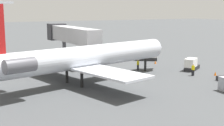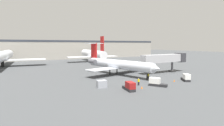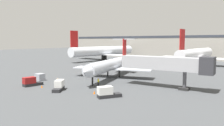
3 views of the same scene
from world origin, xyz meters
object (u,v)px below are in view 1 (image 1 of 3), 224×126
object	(u,v)px
ground_crew_loader	(138,65)
traffic_cone_far	(215,74)
ground_crew_marshaller	(193,70)
regional_jet	(81,57)
baggage_tug_lead	(149,56)
traffic_cone_near	(155,62)
baggage_tug_spare	(191,65)
jet_bridge	(70,35)

from	to	relation	value
ground_crew_loader	traffic_cone_far	xyz separation A→B (m)	(-8.40, -7.64, -0.58)
ground_crew_marshaller	traffic_cone_far	world-z (taller)	ground_crew_marshaller
regional_jet	traffic_cone_far	world-z (taller)	regional_jet
ground_crew_marshaller	ground_crew_loader	bearing A→B (deg)	33.80
ground_crew_marshaller	ground_crew_loader	xyz separation A→B (m)	(7.03, 4.70, 0.00)
regional_jet	ground_crew_loader	xyz separation A→B (m)	(3.89, -11.02, -2.58)
baggage_tug_lead	regional_jet	bearing A→B (deg)	121.32
regional_jet	traffic_cone_near	size ratio (longest dim) A/B	54.82
regional_jet	baggage_tug_lead	xyz separation A→B (m)	(10.86, -17.84, -2.60)
regional_jet	baggage_tug_lead	world-z (taller)	regional_jet
ground_crew_marshaller	baggage_tug_lead	xyz separation A→B (m)	(13.99, -2.12, -0.02)
baggage_tug_spare	traffic_cone_far	bearing A→B (deg)	-175.05
baggage_tug_lead	traffic_cone_near	distance (m)	3.56
regional_jet	jet_bridge	bearing A→B (deg)	-16.03
regional_jet	ground_crew_marshaller	xyz separation A→B (m)	(-3.14, -15.73, -2.58)
jet_bridge	ground_crew_marshaller	distance (m)	23.21
baggage_tug_lead	traffic_cone_far	xyz separation A→B (m)	(-15.37, -0.82, -0.56)
ground_crew_loader	traffic_cone_near	world-z (taller)	ground_crew_loader
regional_jet	traffic_cone_near	xyz separation A→B (m)	(7.46, -16.92, -3.16)
baggage_tug_lead	traffic_cone_far	size ratio (longest dim) A/B	7.44
ground_crew_loader	baggage_tug_spare	size ratio (longest dim) A/B	0.41
baggage_tug_lead	ground_crew_loader	bearing A→B (deg)	135.61
jet_bridge	ground_crew_marshaller	world-z (taller)	jet_bridge
ground_crew_marshaller	ground_crew_loader	distance (m)	8.46
regional_jet	baggage_tug_lead	size ratio (longest dim) A/B	7.37
ground_crew_marshaller	traffic_cone_far	size ratio (longest dim) A/B	3.07
traffic_cone_near	traffic_cone_far	xyz separation A→B (m)	(-11.97, -1.75, 0.00)
jet_bridge	baggage_tug_lead	distance (m)	14.89
traffic_cone_far	traffic_cone_near	bearing A→B (deg)	8.30
baggage_tug_lead	baggage_tug_spare	size ratio (longest dim) A/B	0.99
ground_crew_marshaller	traffic_cone_far	xyz separation A→B (m)	(-1.37, -2.94, -0.58)
regional_jet	baggage_tug_spare	size ratio (longest dim) A/B	7.29
regional_jet	baggage_tug_lead	distance (m)	21.05
jet_bridge	baggage_tug_spare	size ratio (longest dim) A/B	4.44
ground_crew_loader	regional_jet	bearing A→B (deg)	109.45
baggage_tug_lead	baggage_tug_spare	distance (m)	10.86
regional_jet	ground_crew_marshaller	world-z (taller)	regional_jet
regional_jet	traffic_cone_far	xyz separation A→B (m)	(-4.51, -18.67, -3.16)
traffic_cone_near	baggage_tug_spare	bearing A→B (deg)	-169.70
traffic_cone_far	baggage_tug_spare	bearing A→B (deg)	4.95
jet_bridge	traffic_cone_near	size ratio (longest dim) A/B	33.39
baggage_tug_spare	traffic_cone_far	size ratio (longest dim) A/B	7.52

